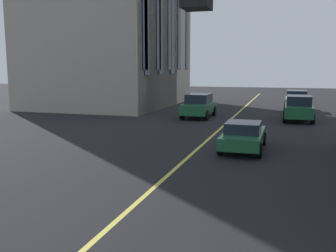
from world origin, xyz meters
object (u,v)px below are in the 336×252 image
Objects in this scene: car_silver_parked_a at (296,100)px; car_green_near at (243,135)px; car_green_trailing at (199,105)px; car_green_far at (298,108)px.

car_silver_parked_a is 1.07× the size of car_green_near.
car_green_trailing reaches higher than car_green_near.
car_silver_parked_a is 7.07m from car_green_far.
car_green_near is 12.08m from car_green_trailing.
car_green_near is at bearing 166.44° from car_green_far.
car_green_near is 0.94× the size of car_green_trailing.
car_green_far is (-7.07, 0.00, 0.00)m from car_silver_parked_a.
car_silver_parked_a and car_green_trailing have the same top height.
car_green_far is at bearing 180.00° from car_silver_parked_a.
car_green_trailing is 7.53m from car_green_far.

